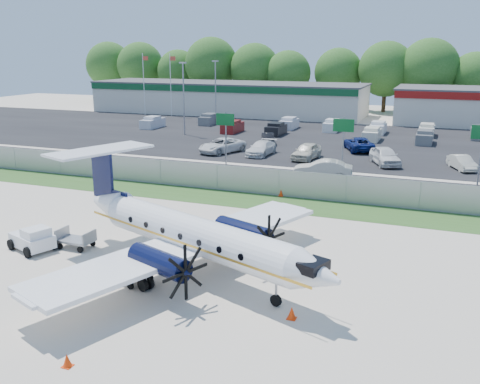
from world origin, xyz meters
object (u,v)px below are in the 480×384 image
(aircraft, at_px, (191,234))
(baggage_cart_near, at_px, (130,270))
(pushback_tug, at_px, (33,239))
(baggage_cart_far, at_px, (76,240))

(aircraft, distance_m, baggage_cart_near, 3.35)
(aircraft, relative_size, baggage_cart_near, 7.00)
(baggage_cart_near, bearing_deg, pushback_tug, 167.77)
(baggage_cart_near, xyz_separation_m, baggage_cart_far, (-5.13, 2.67, -0.04))
(aircraft, xyz_separation_m, baggage_cart_far, (-7.44, 0.77, -1.55))
(pushback_tug, height_order, baggage_cart_near, pushback_tug)
(aircraft, bearing_deg, baggage_cart_near, -140.60)
(baggage_cart_near, height_order, baggage_cart_far, baggage_cart_near)
(pushback_tug, xyz_separation_m, baggage_cart_far, (1.92, 1.14, -0.16))
(aircraft, xyz_separation_m, baggage_cart_near, (-2.31, -1.90, -1.51))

